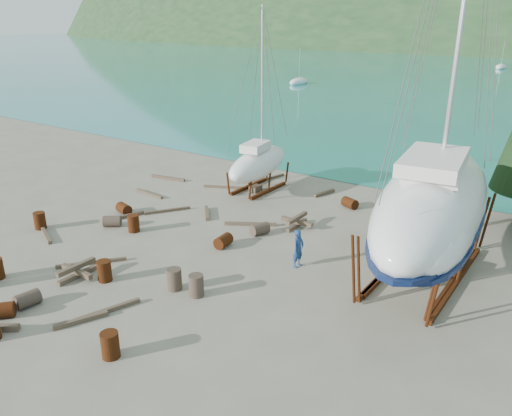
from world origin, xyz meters
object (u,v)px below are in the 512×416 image
Objects in this scene: large_sailboat_near at (433,200)px; worker at (298,249)px; small_sailboat_shore at (259,163)px; large_sailboat_far at (432,204)px.

large_sailboat_near reaches higher than worker.
worker is at bearing -160.94° from large_sailboat_near.
large_sailboat_near reaches higher than small_sailboat_shore.
large_sailboat_near is 13.23m from small_sailboat_shore.
large_sailboat_near is 5.84m from worker.
large_sailboat_far is (-0.05, 0.06, -0.18)m from large_sailboat_near.
large_sailboat_near is 1.91× the size of small_sailboat_shore.
large_sailboat_far reaches higher than small_sailboat_shore.
large_sailboat_near is at bearing -33.00° from small_sailboat_shore.
large_sailboat_near is at bearing -60.11° from worker.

